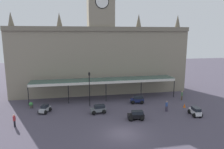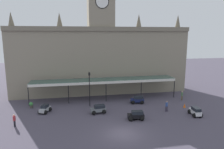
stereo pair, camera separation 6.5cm
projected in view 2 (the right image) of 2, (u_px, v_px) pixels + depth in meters
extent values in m
plane|color=#4B4453|center=(123.00, 134.00, 24.96)|extent=(140.00, 140.00, 0.00)
cube|color=gray|center=(101.00, 60.00, 41.88)|extent=(34.23, 5.13, 13.00)
cube|color=#756C5B|center=(103.00, 29.00, 38.11)|extent=(34.23, 0.30, 0.80)
cube|color=gray|center=(100.00, 8.00, 39.99)|extent=(4.80, 4.80, 7.04)
cylinder|color=white|center=(102.00, 2.00, 37.46)|extent=(2.20, 0.12, 2.20)
cylinder|color=black|center=(102.00, 2.00, 37.50)|extent=(2.46, 0.06, 2.46)
cone|color=#675F50|center=(11.00, 19.00, 37.43)|extent=(1.10, 1.10, 2.60)
cone|color=#675F50|center=(59.00, 20.00, 38.99)|extent=(1.10, 1.10, 2.60)
cone|color=#675F50|center=(139.00, 21.00, 41.84)|extent=(1.10, 1.10, 2.60)
cone|color=#675F50|center=(178.00, 21.00, 43.39)|extent=(1.10, 1.10, 2.60)
cube|color=#38564C|center=(105.00, 80.00, 37.83)|extent=(25.77, 3.20, 0.16)
cube|color=silver|center=(106.00, 83.00, 36.32)|extent=(25.77, 0.12, 0.44)
cylinder|color=black|center=(28.00, 96.00, 34.39)|extent=(0.14, 0.14, 3.53)
cylinder|color=black|center=(69.00, 93.00, 35.59)|extent=(0.14, 0.14, 3.53)
cylinder|color=black|center=(106.00, 92.00, 36.78)|extent=(0.14, 0.14, 3.53)
cylinder|color=black|center=(141.00, 90.00, 37.97)|extent=(0.14, 0.14, 3.53)
cylinder|color=black|center=(174.00, 88.00, 39.16)|extent=(0.14, 0.14, 3.53)
cube|color=black|center=(136.00, 116.00, 28.99)|extent=(2.34, 1.14, 0.55)
cube|color=#1E232B|center=(137.00, 112.00, 28.91)|extent=(1.63, 1.00, 0.45)
sphere|color=black|center=(131.00, 119.00, 28.53)|extent=(0.64, 0.64, 0.64)
sphere|color=black|center=(130.00, 116.00, 29.41)|extent=(0.64, 0.64, 0.64)
sphere|color=black|center=(142.00, 119.00, 28.65)|extent=(0.64, 0.64, 0.64)
sphere|color=black|center=(141.00, 116.00, 29.53)|extent=(0.64, 0.64, 0.64)
cube|color=#B2B5BA|center=(45.00, 109.00, 31.65)|extent=(1.61, 2.23, 0.50)
cube|color=#1E232B|center=(45.00, 106.00, 31.61)|extent=(1.17, 1.33, 0.42)
sphere|color=black|center=(45.00, 112.00, 30.95)|extent=(0.64, 0.64, 0.64)
sphere|color=black|center=(40.00, 112.00, 31.13)|extent=(0.64, 0.64, 0.64)
sphere|color=black|center=(50.00, 109.00, 32.24)|extent=(0.64, 0.64, 0.64)
sphere|color=black|center=(45.00, 109.00, 32.43)|extent=(0.64, 0.64, 0.64)
cube|color=slate|center=(98.00, 110.00, 31.35)|extent=(2.34, 1.15, 0.55)
cube|color=#1E232B|center=(99.00, 106.00, 31.32)|extent=(1.63, 1.00, 0.45)
sphere|color=black|center=(94.00, 113.00, 30.74)|extent=(0.64, 0.64, 0.64)
sphere|color=black|center=(92.00, 111.00, 31.59)|extent=(0.64, 0.64, 0.64)
sphere|color=black|center=(104.00, 112.00, 31.20)|extent=(0.64, 0.64, 0.64)
sphere|color=black|center=(102.00, 110.00, 32.04)|extent=(0.64, 0.64, 0.64)
cube|color=silver|center=(195.00, 112.00, 30.51)|extent=(1.13, 2.33, 0.55)
cube|color=#1E232B|center=(196.00, 109.00, 30.22)|extent=(0.99, 1.63, 0.45)
sphere|color=black|center=(190.00, 111.00, 31.28)|extent=(0.64, 0.64, 0.64)
sphere|color=black|center=(196.00, 111.00, 31.35)|extent=(0.64, 0.64, 0.64)
sphere|color=black|center=(195.00, 115.00, 29.76)|extent=(0.64, 0.64, 0.64)
sphere|color=black|center=(201.00, 115.00, 29.83)|extent=(0.64, 0.64, 0.64)
cube|color=#19214C|center=(137.00, 100.00, 35.88)|extent=(2.37, 1.29, 0.55)
cube|color=#1E232B|center=(138.00, 97.00, 35.79)|extent=(1.67, 1.09, 0.45)
sphere|color=black|center=(133.00, 102.00, 35.47)|extent=(0.64, 0.64, 0.64)
sphere|color=black|center=(132.00, 101.00, 36.35)|extent=(0.64, 0.64, 0.64)
sphere|color=black|center=(142.00, 102.00, 35.49)|extent=(0.64, 0.64, 0.64)
sphere|color=black|center=(141.00, 101.00, 36.37)|extent=(0.64, 0.64, 0.64)
cylinder|color=black|center=(14.00, 124.00, 26.73)|extent=(0.17, 0.17, 0.82)
cylinder|color=black|center=(15.00, 123.00, 26.94)|extent=(0.17, 0.17, 0.82)
cylinder|color=#A52D33|center=(14.00, 118.00, 26.70)|extent=(0.34, 0.34, 0.62)
sphere|color=tan|center=(14.00, 115.00, 26.62)|extent=(0.23, 0.23, 0.23)
cylinder|color=brown|center=(181.00, 98.00, 37.63)|extent=(0.17, 0.17, 0.82)
cylinder|color=brown|center=(182.00, 98.00, 37.76)|extent=(0.17, 0.17, 0.82)
cylinder|color=#4C724C|center=(182.00, 94.00, 37.56)|extent=(0.34, 0.34, 0.62)
sphere|color=tan|center=(182.00, 92.00, 37.48)|extent=(0.23, 0.23, 0.23)
cylinder|color=#3F384C|center=(166.00, 109.00, 32.13)|extent=(0.17, 0.17, 0.82)
cylinder|color=#3F384C|center=(167.00, 109.00, 32.14)|extent=(0.17, 0.17, 0.82)
cylinder|color=#334C8C|center=(167.00, 104.00, 32.00)|extent=(0.34, 0.34, 0.62)
sphere|color=tan|center=(167.00, 102.00, 31.92)|extent=(0.23, 0.23, 0.23)
cylinder|color=black|center=(90.00, 91.00, 34.04)|extent=(0.13, 0.13, 5.18)
cube|color=black|center=(89.00, 74.00, 33.51)|extent=(0.30, 0.30, 0.44)
sphere|color=black|center=(89.00, 72.00, 33.46)|extent=(0.14, 0.14, 0.14)
cone|color=orange|center=(185.00, 106.00, 33.86)|extent=(0.40, 0.40, 0.66)
cylinder|color=#47423D|center=(31.00, 107.00, 33.72)|extent=(0.56, 0.56, 0.42)
sphere|color=#3C8940|center=(31.00, 104.00, 33.63)|extent=(0.60, 0.60, 0.60)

